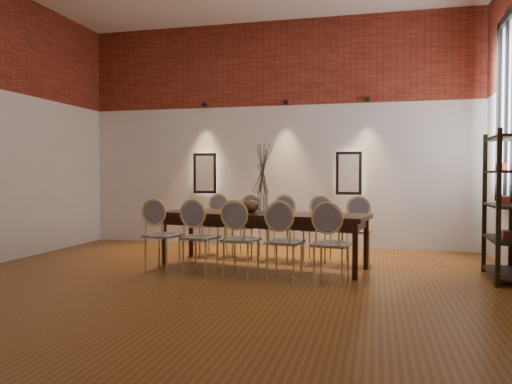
% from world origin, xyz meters
% --- Properties ---
extents(floor, '(7.00, 7.00, 0.02)m').
position_xyz_m(floor, '(0.00, 0.00, -0.01)').
color(floor, brown).
rests_on(floor, ground).
extents(wall_back, '(7.00, 0.10, 4.00)m').
position_xyz_m(wall_back, '(0.00, 3.55, 2.00)').
color(wall_back, silver).
rests_on(wall_back, ground).
extents(brick_band_back, '(7.00, 0.02, 1.50)m').
position_xyz_m(brick_band_back, '(0.00, 3.48, 3.25)').
color(brick_band_back, maroon).
rests_on(brick_band_back, ground).
extents(niche_left, '(0.36, 0.06, 0.66)m').
position_xyz_m(niche_left, '(-1.30, 3.45, 1.30)').
color(niche_left, '#FFEAC6').
rests_on(niche_left, wall_back).
extents(niche_right, '(0.36, 0.06, 0.66)m').
position_xyz_m(niche_right, '(1.30, 3.45, 1.30)').
color(niche_right, '#FFEAC6').
rests_on(niche_right, wall_back).
extents(spot_fixture_left, '(0.08, 0.10, 0.08)m').
position_xyz_m(spot_fixture_left, '(-1.30, 3.42, 2.55)').
color(spot_fixture_left, black).
rests_on(spot_fixture_left, wall_back).
extents(spot_fixture_mid, '(0.08, 0.10, 0.08)m').
position_xyz_m(spot_fixture_mid, '(0.20, 3.42, 2.55)').
color(spot_fixture_mid, black).
rests_on(spot_fixture_mid, wall_back).
extents(spot_fixture_right, '(0.08, 0.10, 0.08)m').
position_xyz_m(spot_fixture_right, '(1.60, 3.42, 2.55)').
color(spot_fixture_right, black).
rests_on(spot_fixture_right, wall_back).
extents(window_glass, '(0.02, 0.78, 2.38)m').
position_xyz_m(window_glass, '(3.46, 2.00, 2.15)').
color(window_glass, silver).
rests_on(window_glass, wall_right).
extents(window_frame, '(0.08, 0.90, 2.50)m').
position_xyz_m(window_frame, '(3.44, 2.00, 2.15)').
color(window_frame, black).
rests_on(window_frame, wall_right).
extents(window_mullion, '(0.06, 0.06, 2.40)m').
position_xyz_m(window_mullion, '(3.44, 2.00, 2.15)').
color(window_mullion, black).
rests_on(window_mullion, wall_right).
extents(dining_table, '(2.96, 1.34, 0.75)m').
position_xyz_m(dining_table, '(0.24, 1.43, 0.38)').
color(dining_table, black).
rests_on(dining_table, floor).
extents(chair_near_a, '(0.50, 0.50, 0.94)m').
position_xyz_m(chair_near_a, '(-1.00, 0.87, 0.47)').
color(chair_near_a, '#CFC172').
rests_on(chair_near_a, floor).
extents(chair_near_b, '(0.50, 0.50, 0.94)m').
position_xyz_m(chair_near_b, '(-0.43, 0.79, 0.47)').
color(chair_near_b, '#CFC172').
rests_on(chair_near_b, floor).
extents(chair_near_c, '(0.50, 0.50, 0.94)m').
position_xyz_m(chair_near_c, '(0.13, 0.70, 0.47)').
color(chair_near_c, '#CFC172').
rests_on(chair_near_c, floor).
extents(chair_near_d, '(0.50, 0.50, 0.94)m').
position_xyz_m(chair_near_d, '(0.70, 0.61, 0.47)').
color(chair_near_d, '#CFC172').
rests_on(chair_near_d, floor).
extents(chair_near_e, '(0.50, 0.50, 0.94)m').
position_xyz_m(chair_near_e, '(1.26, 0.53, 0.47)').
color(chair_near_e, '#CFC172').
rests_on(chair_near_e, floor).
extents(chair_far_a, '(0.50, 0.50, 0.94)m').
position_xyz_m(chair_far_a, '(-0.78, 2.33, 0.47)').
color(chair_far_a, '#CFC172').
rests_on(chair_far_a, floor).
extents(chair_far_b, '(0.50, 0.50, 0.94)m').
position_xyz_m(chair_far_b, '(-0.21, 2.25, 0.47)').
color(chair_far_b, '#CFC172').
rests_on(chair_far_b, floor).
extents(chair_far_c, '(0.50, 0.50, 0.94)m').
position_xyz_m(chair_far_c, '(0.35, 2.16, 0.47)').
color(chair_far_c, '#CFC172').
rests_on(chair_far_c, floor).
extents(chair_far_d, '(0.50, 0.50, 0.94)m').
position_xyz_m(chair_far_d, '(0.92, 2.08, 0.47)').
color(chair_far_d, '#CFC172').
rests_on(chair_far_d, floor).
extents(chair_far_e, '(0.50, 0.50, 0.94)m').
position_xyz_m(chair_far_e, '(1.48, 1.99, 0.47)').
color(chair_far_e, '#CFC172').
rests_on(chair_far_e, floor).
extents(vase, '(0.14, 0.14, 0.30)m').
position_xyz_m(vase, '(0.24, 1.43, 0.90)').
color(vase, silver).
rests_on(vase, dining_table).
extents(dried_branches, '(0.50, 0.50, 0.70)m').
position_xyz_m(dried_branches, '(0.24, 1.43, 1.35)').
color(dried_branches, brown).
rests_on(dried_branches, vase).
extents(bowl, '(0.24, 0.24, 0.18)m').
position_xyz_m(bowl, '(0.07, 1.41, 0.84)').
color(bowl, '#5E3016').
rests_on(bowl, dining_table).
extents(book, '(0.28, 0.22, 0.03)m').
position_xyz_m(book, '(-0.02, 1.52, 0.77)').
color(book, '#982A5C').
rests_on(book, dining_table).
extents(shelving_rack, '(0.42, 1.01, 1.80)m').
position_xyz_m(shelving_rack, '(3.28, 1.30, 0.90)').
color(shelving_rack, black).
rests_on(shelving_rack, floor).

